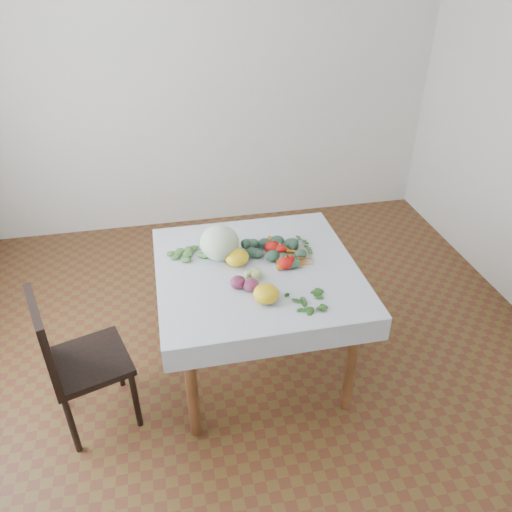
{
  "coord_description": "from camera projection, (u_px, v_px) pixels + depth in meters",
  "views": [
    {
      "loc": [
        -0.48,
        -2.27,
        2.35
      ],
      "look_at": [
        0.0,
        0.03,
        0.82
      ],
      "focal_mm": 35.0,
      "sensor_mm": 36.0,
      "label": 1
    }
  ],
  "objects": [
    {
      "name": "ground",
      "position": [
        257.0,
        364.0,
        3.23
      ],
      "size": [
        4.0,
        4.0,
        0.0
      ],
      "primitive_type": "plane",
      "color": "brown"
    },
    {
      "name": "back_wall",
      "position": [
        207.0,
        75.0,
        4.13
      ],
      "size": [
        4.0,
        0.04,
        2.7
      ],
      "primitive_type": "cube",
      "color": "white",
      "rests_on": "ground"
    },
    {
      "name": "table",
      "position": [
        257.0,
        283.0,
        2.87
      ],
      "size": [
        1.0,
        1.0,
        0.75
      ],
      "color": "brown",
      "rests_on": "ground"
    },
    {
      "name": "tablecloth",
      "position": [
        257.0,
        269.0,
        2.82
      ],
      "size": [
        1.12,
        1.12,
        0.01
      ],
      "primitive_type": "cube",
      "color": "white",
      "rests_on": "table"
    },
    {
      "name": "chair",
      "position": [
        70.0,
        357.0,
        2.58
      ],
      "size": [
        0.5,
        0.5,
        0.88
      ],
      "color": "black",
      "rests_on": "ground"
    },
    {
      "name": "cabbage",
      "position": [
        220.0,
        243.0,
        2.85
      ],
      "size": [
        0.24,
        0.24,
        0.2
      ],
      "primitive_type": "ellipsoid",
      "rotation": [
        0.0,
        0.0,
        -0.08
      ],
      "color": "beige",
      "rests_on": "tablecloth"
    },
    {
      "name": "tomato_a",
      "position": [
        280.0,
        250.0,
        2.91
      ],
      "size": [
        0.08,
        0.08,
        0.07
      ],
      "primitive_type": "ellipsoid",
      "rotation": [
        0.0,
        0.0,
        0.05
      ],
      "color": "#B70F0C",
      "rests_on": "tablecloth"
    },
    {
      "name": "tomato_b",
      "position": [
        285.0,
        263.0,
        2.8
      ],
      "size": [
        0.11,
        0.11,
        0.07
      ],
      "primitive_type": "ellipsoid",
      "rotation": [
        0.0,
        0.0,
        0.42
      ],
      "color": "#B70F0C",
      "rests_on": "tablecloth"
    },
    {
      "name": "tomato_c",
      "position": [
        272.0,
        247.0,
        2.92
      ],
      "size": [
        0.12,
        0.12,
        0.08
      ],
      "primitive_type": "ellipsoid",
      "rotation": [
        0.0,
        0.0,
        -0.36
      ],
      "color": "#B70F0C",
      "rests_on": "tablecloth"
    },
    {
      "name": "tomato_d",
      "position": [
        290.0,
        260.0,
        2.82
      ],
      "size": [
        0.08,
        0.08,
        0.06
      ],
      "primitive_type": "ellipsoid",
      "rotation": [
        0.0,
        0.0,
        -0.19
      ],
      "color": "#B70F0C",
      "rests_on": "tablecloth"
    },
    {
      "name": "heirloom_back",
      "position": [
        237.0,
        257.0,
        2.82
      ],
      "size": [
        0.18,
        0.18,
        0.1
      ],
      "primitive_type": "ellipsoid",
      "rotation": [
        0.0,
        0.0,
        0.34
      ],
      "color": "yellow",
      "rests_on": "tablecloth"
    },
    {
      "name": "heirloom_front",
      "position": [
        266.0,
        294.0,
        2.54
      ],
      "size": [
        0.17,
        0.17,
        0.09
      ],
      "primitive_type": "ellipsoid",
      "rotation": [
        0.0,
        0.0,
        0.31
      ],
      "color": "yellow",
      "rests_on": "tablecloth"
    },
    {
      "name": "onion_a",
      "position": [
        238.0,
        282.0,
        2.64
      ],
      "size": [
        0.09,
        0.09,
        0.07
      ],
      "primitive_type": "ellipsoid",
      "rotation": [
        0.0,
        0.0,
        -0.02
      ],
      "color": "#5F1B39",
      "rests_on": "tablecloth"
    },
    {
      "name": "onion_b",
      "position": [
        251.0,
        285.0,
        2.62
      ],
      "size": [
        0.09,
        0.09,
        0.07
      ],
      "primitive_type": "ellipsoid",
      "rotation": [
        0.0,
        0.0,
        0.13
      ],
      "color": "#5F1B39",
      "rests_on": "tablecloth"
    },
    {
      "name": "tomatillo_cluster",
      "position": [
        249.0,
        276.0,
        2.7
      ],
      "size": [
        0.17,
        0.11,
        0.05
      ],
      "color": "#B1BB6C",
      "rests_on": "tablecloth"
    },
    {
      "name": "carrot_bunch",
      "position": [
        293.0,
        253.0,
        2.91
      ],
      "size": [
        0.23,
        0.35,
        0.03
      ],
      "color": "orange",
      "rests_on": "tablecloth"
    },
    {
      "name": "kale_bunch",
      "position": [
        270.0,
        252.0,
        2.91
      ],
      "size": [
        0.36,
        0.32,
        0.05
      ],
      "color": "#32523D",
      "rests_on": "tablecloth"
    },
    {
      "name": "basil_bunch",
      "position": [
        307.0,
        302.0,
        2.55
      ],
      "size": [
        0.24,
        0.17,
        0.01
      ],
      "color": "#27581B",
      "rests_on": "tablecloth"
    },
    {
      "name": "dill_bunch",
      "position": [
        188.0,
        255.0,
        2.91
      ],
      "size": [
        0.21,
        0.17,
        0.02
      ],
      "color": "#4A823B",
      "rests_on": "tablecloth"
    }
  ]
}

